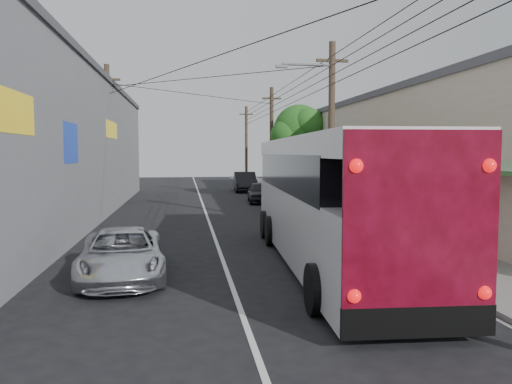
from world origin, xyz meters
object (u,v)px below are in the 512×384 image
parked_suv (297,198)px  parked_car_far (245,182)px  jeepney (122,254)px  parked_car_mid (260,192)px  coach_bus (328,199)px  pedestrian_near (395,210)px  pedestrian_far (337,208)px

parked_suv → parked_car_far: size_ratio=1.25×
jeepney → parked_suv: size_ratio=0.73×
jeepney → parked_suv: bearing=53.3°
jeepney → parked_car_far: 29.41m
parked_car_mid → parked_car_far: 9.56m
parked_car_mid → coach_bus: bearing=-87.6°
pedestrian_near → coach_bus: bearing=51.8°
parked_car_far → pedestrian_near: bearing=-77.9°
parked_suv → pedestrian_far: (0.80, -4.39, -0.04)m
coach_bus → parked_car_mid: size_ratio=3.20×
parked_suv → pedestrian_near: 6.17m
parked_car_far → pedestrian_far: 21.12m
coach_bus → pedestrian_far: size_ratio=8.64×
pedestrian_near → parked_suv: bearing=-60.2°
jeepney → parked_suv: 14.05m
pedestrian_near → jeepney: bearing=33.1°
parked_suv → pedestrian_near: (3.00, -5.39, -0.05)m
jeepney → pedestrian_near: 12.27m
jeepney → parked_car_mid: (6.55, 19.08, 0.05)m
parked_car_mid → pedestrian_near: (3.80, -12.50, 0.17)m
parked_car_mid → parked_car_far: size_ratio=0.81×
parked_suv → parked_car_mid: 7.16m
coach_bus → pedestrian_far: (2.39, 6.70, -1.04)m
coach_bus → parked_car_mid: bearing=90.4°
jeepney → parked_car_far: bearing=71.8°
jeepney → parked_car_mid: 20.17m
jeepney → coach_bus: bearing=3.5°
jeepney → parked_suv: (7.35, 11.96, 0.27)m
parked_suv → parked_car_far: (-0.68, 16.67, -0.08)m
coach_bus → parked_car_mid: 18.26m
parked_suv → parked_car_mid: bearing=92.8°
coach_bus → parked_car_mid: (0.79, 18.21, -1.22)m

